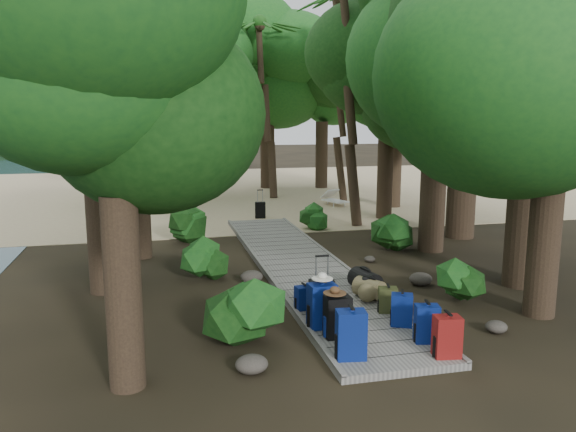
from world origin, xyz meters
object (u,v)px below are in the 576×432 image
object	(u,v)px
backpack_right_c	(402,308)
duffel_right_black	(365,281)
duffel_right_khaki	(369,288)
backpack_left_a	(351,332)
backpack_left_b	(338,315)
backpack_left_c	(322,303)
backpack_right_a	(447,334)
backpack_right_d	(388,298)
suitcase_on_boardwalk	(322,298)
lone_suitcase_on_sand	(260,210)
backpack_left_d	(304,296)
sun_lounger	(335,198)
backpack_right_b	(427,322)
kayak	(160,205)

from	to	relation	value
backpack_right_c	duffel_right_black	xyz separation A→B (m)	(0.10, 1.96, -0.09)
duffel_right_khaki	duffel_right_black	size ratio (longest dim) A/B	0.84
backpack_left_a	backpack_left_b	xyz separation A→B (m)	(0.06, 0.82, -0.03)
backpack_left_c	backpack_right_a	xyz separation A→B (m)	(1.46, -1.57, -0.08)
backpack_right_c	backpack_right_d	size ratio (longest dim) A/B	1.20
backpack_left_b	backpack_right_a	size ratio (longest dim) A/B	1.09
suitcase_on_boardwalk	lone_suitcase_on_sand	bearing A→B (deg)	91.71
backpack_left_a	suitcase_on_boardwalk	bearing A→B (deg)	95.61
backpack_left_a	backpack_left_d	bearing A→B (deg)	101.19
backpack_left_b	lone_suitcase_on_sand	world-z (taller)	backpack_left_b
duffel_right_khaki	sun_lounger	xyz separation A→B (m)	(3.23, 11.94, 0.00)
backpack_left_a	suitcase_on_boardwalk	xyz separation A→B (m)	(0.08, 1.77, -0.06)
backpack_right_b	backpack_left_a	bearing A→B (deg)	-154.20
backpack_left_b	duffel_right_black	bearing A→B (deg)	57.99
backpack_left_c	kayak	distance (m)	13.99
backpack_right_b	backpack_right_d	world-z (taller)	backpack_right_b
backpack_right_a	backpack_right_c	world-z (taller)	backpack_right_a
backpack_right_c	backpack_right_a	bearing A→B (deg)	-60.97
backpack_right_c	suitcase_on_boardwalk	world-z (taller)	suitcase_on_boardwalk
backpack_right_b	lone_suitcase_on_sand	bearing A→B (deg)	105.55
suitcase_on_boardwalk	duffel_right_khaki	bearing A→B (deg)	39.76
backpack_right_b	backpack_right_c	size ratio (longest dim) A/B	1.09
backpack_right_b	duffel_right_black	size ratio (longest dim) A/B	0.96
backpack_right_a	lone_suitcase_on_sand	size ratio (longest dim) A/B	1.18
sun_lounger	duffel_right_black	bearing A→B (deg)	-124.13
backpack_right_b	lone_suitcase_on_sand	xyz separation A→B (m)	(-0.42, 11.99, -0.14)
backpack_right_a	duffel_right_black	distance (m)	3.28
backpack_left_c	backpack_left_b	bearing A→B (deg)	-80.29
backpack_right_a	backpack_right_d	world-z (taller)	backpack_right_a
backpack_left_b	backpack_left_d	xyz separation A→B (m)	(-0.18, 1.41, -0.13)
backpack_left_a	kayak	world-z (taller)	backpack_left_a
suitcase_on_boardwalk	kayak	bearing A→B (deg)	107.74
duffel_right_black	backpack_right_b	bearing A→B (deg)	-101.87
backpack_left_c	backpack_right_d	xyz separation A→B (m)	(1.39, 0.43, -0.17)
backpack_right_c	backpack_right_d	bearing A→B (deg)	110.64
backpack_right_c	kayak	xyz separation A→B (m)	(-3.86, 14.00, -0.24)
duffel_right_khaki	duffel_right_black	xyz separation A→B (m)	(0.08, 0.43, 0.03)
backpack_left_a	sun_lounger	size ratio (longest dim) A/B	0.44
duffel_right_black	sun_lounger	distance (m)	11.94
backpack_left_d	backpack_right_b	size ratio (longest dim) A/B	0.73
backpack_left_d	kayak	distance (m)	13.05
backpack_left_a	duffel_right_black	distance (m)	3.32
backpack_right_d	duffel_right_black	distance (m)	1.28
backpack_right_d	suitcase_on_boardwalk	xyz separation A→B (m)	(-1.25, 0.04, 0.08)
backpack_right_d	backpack_right_b	bearing A→B (deg)	-72.54
backpack_right_d	kayak	distance (m)	13.88
lone_suitcase_on_sand	duffel_right_black	bearing A→B (deg)	-78.67
backpack_left_b	sun_lounger	world-z (taller)	backpack_left_b
backpack_left_d	backpack_right_a	xyz separation A→B (m)	(1.52, -2.51, 0.10)
backpack_right_b	backpack_left_d	bearing A→B (deg)	141.11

